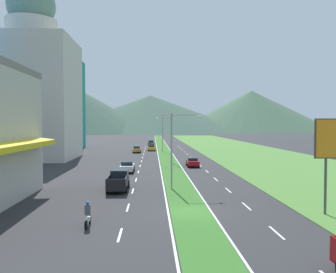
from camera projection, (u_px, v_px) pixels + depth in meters
The scene contains 47 objects.
ground_plane at pixel (190, 212), 27.92m from camera, with size 600.00×600.00×0.00m, color #2D2D30.
grass_median at pixel (164, 152), 87.82m from camera, with size 3.20×240.00×0.06m, color #387028.
grass_verge_right at pixel (245, 151), 88.74m from camera, with size 24.00×240.00×0.06m, color #518438.
lane_dash_left_2 at pixel (120, 235), 22.27m from camera, with size 0.16×2.80×0.01m, color silver.
lane_dash_left_3 at pixel (128, 207), 29.53m from camera, with size 0.16×2.80×0.01m, color silver.
lane_dash_left_4 at pixel (133, 191), 36.80m from camera, with size 0.16×2.80×0.01m, color silver.
lane_dash_left_5 at pixel (136, 180), 44.07m from camera, with size 0.16×2.80×0.01m, color silver.
lane_dash_left_6 at pixel (138, 172), 51.34m from camera, with size 0.16×2.80×0.01m, color silver.
lane_dash_left_7 at pixel (140, 166), 58.60m from camera, with size 0.16×2.80×0.01m, color silver.
lane_dash_left_8 at pixel (141, 161), 65.87m from camera, with size 0.16×2.80×0.01m, color silver.
lane_dash_left_9 at pixel (143, 158), 73.14m from camera, with size 0.16×2.80×0.01m, color silver.
lane_dash_left_10 at pixel (143, 154), 80.41m from camera, with size 0.16×2.80×0.01m, color silver.
lane_dash_left_11 at pixel (144, 152), 87.68m from camera, with size 0.16×2.80×0.01m, color silver.
lane_dash_left_12 at pixel (145, 150), 94.94m from camera, with size 0.16×2.80×0.01m, color silver.
lane_dash_left_13 at pixel (145, 148), 102.21m from camera, with size 0.16×2.80×0.01m, color silver.
lane_dash_left_14 at pixel (146, 146), 109.48m from camera, with size 0.16×2.80×0.01m, color silver.
lane_dash_right_2 at pixel (277, 233), 22.72m from camera, with size 0.16×2.80×0.01m, color silver.
lane_dash_right_3 at pixel (246, 206), 29.99m from camera, with size 0.16×2.80×0.01m, color silver.
lane_dash_right_4 at pixel (228, 190), 37.26m from camera, with size 0.16×2.80×0.01m, color silver.
lane_dash_right_5 at pixel (216, 179), 44.52m from camera, with size 0.16×2.80×0.01m, color silver.
lane_dash_right_6 at pixel (207, 171), 51.79m from camera, with size 0.16×2.80×0.01m, color silver.
lane_dash_right_7 at pixel (200, 166), 59.06m from camera, with size 0.16×2.80×0.01m, color silver.
lane_dash_right_8 at pixel (195, 161), 66.33m from camera, with size 0.16×2.80×0.01m, color silver.
lane_dash_right_9 at pixel (191, 157), 73.59m from camera, with size 0.16×2.80×0.01m, color silver.
lane_dash_right_10 at pixel (187, 154), 80.86m from camera, with size 0.16×2.80×0.01m, color silver.
lane_dash_right_11 at pixel (184, 152), 88.13m from camera, with size 0.16×2.80×0.01m, color silver.
lane_dash_right_12 at pixel (182, 150), 95.40m from camera, with size 0.16×2.80×0.01m, color silver.
lane_dash_right_13 at pixel (180, 148), 102.67m from camera, with size 0.16×2.80×0.01m, color silver.
lane_dash_right_14 at pixel (178, 146), 109.93m from camera, with size 0.16×2.80×0.01m, color silver.
edge_line_median_left at pixel (158, 152), 87.75m from camera, with size 0.16×240.00×0.01m, color silver.
edge_line_median_right at pixel (171, 152), 87.90m from camera, with size 0.16×240.00×0.01m, color silver.
domed_building at pixel (32, 86), 69.97m from camera, with size 16.59×16.59×35.41m.
midrise_colored at pixel (58, 104), 102.24m from camera, with size 13.29×13.29×25.90m, color teal.
hill_far_left at pixel (61, 106), 279.59m from camera, with size 153.04×153.04×42.70m, color #3D5647.
hill_far_center at pixel (150, 114), 317.25m from camera, with size 181.45×181.45×32.86m, color #3D5647.
hill_far_right at pixel (251, 111), 316.90m from camera, with size 144.62×144.62×37.17m, color #47664C.
street_lamp_near at pixel (176, 145), 37.63m from camera, with size 3.45×0.50×8.24m.
street_lamp_mid at pixel (169, 136), 62.62m from camera, with size 2.85×0.30×8.45m.
street_lamp_far at pixel (164, 130), 87.57m from camera, with size 3.28×0.28×9.37m.
car_0 at pixel (151, 148), 91.78m from camera, with size 2.01×4.02×1.50m.
car_1 at pixel (193, 162), 57.80m from camera, with size 1.98×4.19×1.46m.
car_2 at pixel (152, 146), 100.49m from camera, with size 1.95×4.43×1.44m.
car_3 at pixel (137, 149), 85.68m from camera, with size 1.93×4.61×1.58m.
car_4 at pixel (127, 167), 51.33m from camera, with size 2.03×4.78×1.57m.
car_5 at pixel (151, 143), 115.08m from camera, with size 1.98×4.75×1.61m.
pickup_truck_0 at pixel (118, 181), 37.43m from camera, with size 2.18×5.40×2.00m.
motorcycle_rider at pixel (88, 216), 23.99m from camera, with size 0.36×2.00×1.80m.
Camera 1 is at (-3.00, -27.57, 7.13)m, focal length 37.19 mm.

